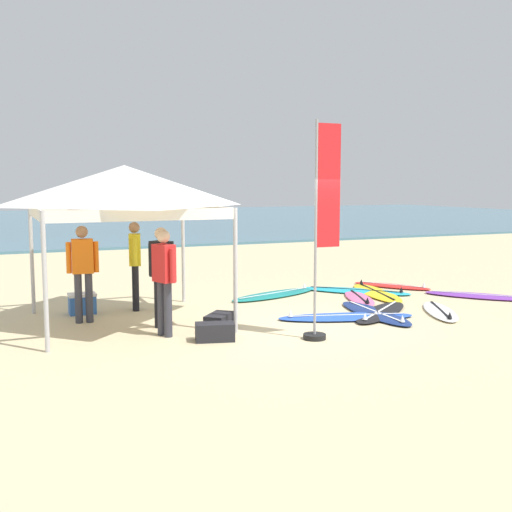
{
  "coord_description": "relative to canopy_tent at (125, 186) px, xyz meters",
  "views": [
    {
      "loc": [
        -4.51,
        -9.3,
        2.42
      ],
      "look_at": [
        0.33,
        1.89,
        1.0
      ],
      "focal_mm": 43.16,
      "sensor_mm": 36.0,
      "label": 1
    }
  ],
  "objects": [
    {
      "name": "surfboard_white",
      "position": [
        5.58,
        -1.57,
        -2.35
      ],
      "size": [
        1.33,
        1.91,
        0.19
      ],
      "color": "white",
      "rests_on": "ground"
    },
    {
      "name": "person_red",
      "position": [
        0.35,
        -1.21,
        -1.4
      ],
      "size": [
        0.33,
        0.52,
        1.71
      ],
      "color": "#383842",
      "rests_on": "ground"
    },
    {
      "name": "surfboard_pink",
      "position": [
        4.93,
        0.21,
        -2.35
      ],
      "size": [
        1.08,
        1.87,
        0.19
      ],
      "color": "pink",
      "rests_on": "ground"
    },
    {
      "name": "person_orange",
      "position": [
        -0.7,
        0.29,
        -1.4
      ],
      "size": [
        0.55,
        0.25,
        1.71
      ],
      "color": "#383842",
      "rests_on": "ground"
    },
    {
      "name": "surfboard_yellow",
      "position": [
        5.63,
        0.6,
        -2.35
      ],
      "size": [
        1.19,
        2.5,
        0.19
      ],
      "color": "yellow",
      "rests_on": "ground"
    },
    {
      "name": "gear_bag_by_pole",
      "position": [
        1.28,
        -1.19,
        -2.25
      ],
      "size": [
        0.64,
        0.66,
        0.28
      ],
      "primitive_type": "cube",
      "rotation": [
        0.0,
        0.0,
        0.85
      ],
      "color": "#232328",
      "rests_on": "ground"
    },
    {
      "name": "surfboard_navy",
      "position": [
        4.37,
        -1.2,
        -2.35
      ],
      "size": [
        0.82,
        2.37,
        0.19
      ],
      "color": "navy",
      "rests_on": "ground"
    },
    {
      "name": "banner_flag",
      "position": [
        2.57,
        -2.34,
        -0.81
      ],
      "size": [
        0.6,
        0.36,
        3.4
      ],
      "color": "#99999E",
      "rests_on": "ground"
    },
    {
      "name": "surfboard_teal",
      "position": [
        3.47,
        1.31,
        -2.35
      ],
      "size": [
        2.44,
        1.38,
        0.19
      ],
      "color": "#19847F",
      "rests_on": "ground"
    },
    {
      "name": "surfboard_purple",
      "position": [
        7.48,
        -0.62,
        -2.35
      ],
      "size": [
        2.02,
        2.18,
        0.19
      ],
      "color": "purple",
      "rests_on": "ground"
    },
    {
      "name": "canopy_tent",
      "position": [
        0.0,
        0.0,
        0.0
      ],
      "size": [
        3.06,
        3.06,
        2.75
      ],
      "color": "#B7B7BC",
      "rests_on": "ground"
    },
    {
      "name": "person_black",
      "position": [
        0.45,
        -0.66,
        -1.4
      ],
      "size": [
        0.38,
        0.47,
        1.71
      ],
      "color": "black",
      "rests_on": "ground"
    },
    {
      "name": "sea",
      "position": [
        2.37,
        30.27,
        -2.34
      ],
      "size": [
        80.0,
        36.0,
        0.1
      ],
      "primitive_type": "cube",
      "color": "teal",
      "rests_on": "ground"
    },
    {
      "name": "cooler_box",
      "position": [
        -0.63,
        1.07,
        -2.19
      ],
      "size": [
        0.5,
        0.36,
        0.39
      ],
      "color": "#2D60B7",
      "rests_on": "ground"
    },
    {
      "name": "surfboard_cyan",
      "position": [
        5.35,
        0.99,
        -2.35
      ],
      "size": [
        2.22,
        2.2,
        0.19
      ],
      "color": "#23B2CC",
      "rests_on": "ground"
    },
    {
      "name": "surfboard_red",
      "position": [
        6.51,
        1.23,
        -2.35
      ],
      "size": [
        1.47,
        1.84,
        0.19
      ],
      "color": "red",
      "rests_on": "ground"
    },
    {
      "name": "surfboard_black",
      "position": [
        4.51,
        -1.17,
        -2.35
      ],
      "size": [
        2.15,
        1.86,
        0.19
      ],
      "color": "black",
      "rests_on": "ground"
    },
    {
      "name": "gear_bag_near_tent",
      "position": [
        0.98,
        -1.81,
        -2.25
      ],
      "size": [
        0.66,
        0.46,
        0.28
      ],
      "primitive_type": "cube",
      "rotation": [
        0.0,
        0.0,
        2.89
      ],
      "color": "#232328",
      "rests_on": "ground"
    },
    {
      "name": "ground_plane",
      "position": [
        2.37,
        -1.36,
        -2.39
      ],
      "size": [
        80.0,
        80.0,
        0.0
      ],
      "primitive_type": "plane",
      "color": "beige"
    },
    {
      "name": "person_yellow",
      "position": [
        0.37,
        1.01,
        -1.4
      ],
      "size": [
        0.29,
        0.54,
        1.71
      ],
      "color": "black",
      "rests_on": "ground"
    },
    {
      "name": "surfboard_blue",
      "position": [
        3.69,
        -1.27,
        -2.35
      ],
      "size": [
        2.59,
        1.34,
        0.19
      ],
      "color": "blue",
      "rests_on": "ground"
    }
  ]
}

